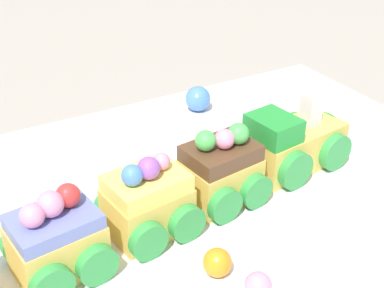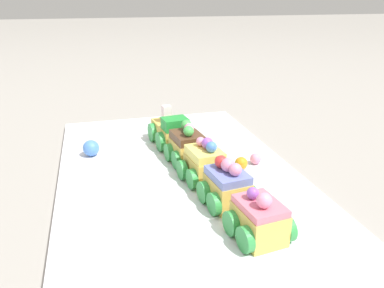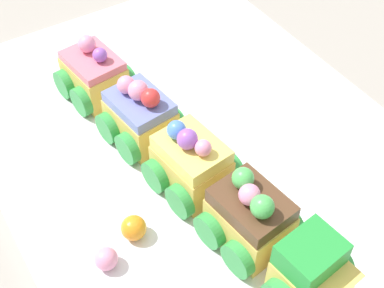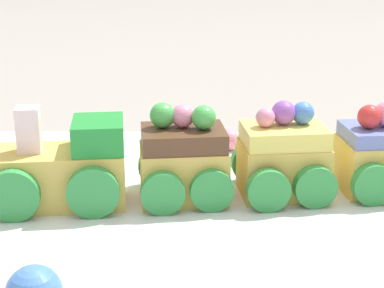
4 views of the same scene
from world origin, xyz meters
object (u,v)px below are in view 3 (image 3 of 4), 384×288
object	(u,v)px
cake_car_blueberry	(141,117)
gumball_pink	(106,259)
gumball_orange	(136,231)
cake_car_chocolate	(250,218)
cake_car_strawberry	(95,76)
cake_car_lemon	(191,164)

from	to	relation	value
cake_car_blueberry	gumball_pink	size ratio (longest dim) A/B	3.76
gumball_orange	gumball_pink	xyz separation A→B (m)	(0.01, -0.03, -0.00)
cake_car_chocolate	cake_car_blueberry	bearing A→B (deg)	179.93
cake_car_strawberry	gumball_pink	distance (m)	0.23
cake_car_lemon	gumball_orange	bearing A→B (deg)	-76.51
cake_car_strawberry	gumball_orange	world-z (taller)	cake_car_strawberry
gumball_orange	cake_car_strawberry	bearing A→B (deg)	164.58
cake_car_chocolate	cake_car_blueberry	xyz separation A→B (m)	(-0.16, -0.02, -0.00)
cake_car_chocolate	gumball_orange	world-z (taller)	cake_car_chocolate
gumball_pink	gumball_orange	bearing A→B (deg)	106.09
cake_car_chocolate	cake_car_strawberry	xyz separation A→B (m)	(-0.25, -0.03, -0.00)
cake_car_lemon	cake_car_blueberry	size ratio (longest dim) A/B	1.00
cake_car_chocolate	gumball_pink	size ratio (longest dim) A/B	3.76
cake_car_blueberry	cake_car_chocolate	bearing A→B (deg)	-0.07
cake_car_blueberry	cake_car_strawberry	size ratio (longest dim) A/B	1.00
cake_car_lemon	gumball_orange	size ratio (longest dim) A/B	3.35
cake_car_lemon	cake_car_strawberry	bearing A→B (deg)	179.86
cake_car_lemon	cake_car_blueberry	xyz separation A→B (m)	(-0.08, -0.01, -0.00)
cake_car_chocolate	cake_car_lemon	xyz separation A→B (m)	(-0.08, -0.01, -0.00)
cake_car_blueberry	gumball_orange	distance (m)	0.13
gumball_pink	cake_car_chocolate	bearing A→B (deg)	70.83
cake_car_strawberry	cake_car_blueberry	bearing A→B (deg)	-0.10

